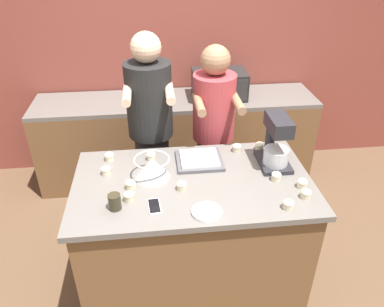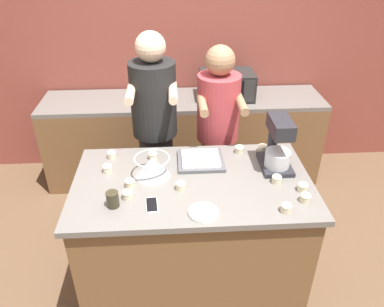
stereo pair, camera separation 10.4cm
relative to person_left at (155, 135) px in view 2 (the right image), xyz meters
name	(u,v)px [view 2 (the right image)]	position (x,y,z in m)	size (l,w,h in m)	color
ground_plane	(192,279)	(0.26, -0.69, -0.92)	(16.00, 16.00, 0.00)	brown
back_wall	(181,44)	(0.26, 1.13, 0.43)	(10.00, 0.06, 2.70)	brown
island_counter	(192,234)	(0.26, -0.69, -0.44)	(1.56, 0.90, 0.94)	brown
back_counter	(184,138)	(0.26, 0.78, -0.47)	(2.80, 0.60, 0.90)	brown
person_left	(155,135)	(0.00, 0.00, 0.00)	(0.37, 0.52, 1.74)	#232328
person_right	(217,139)	(0.51, 0.00, -0.05)	(0.35, 0.51, 1.63)	brown
stand_mixer	(277,146)	(0.84, -0.56, 0.19)	(0.20, 0.30, 0.37)	#232328
mixing_bowl	(152,166)	(0.00, -0.62, 0.10)	(0.24, 0.24, 0.14)	#BCBCC1
baking_tray	(201,160)	(0.33, -0.47, 0.04)	(0.32, 0.29, 0.04)	#4C4C51
microwave_oven	(227,85)	(0.69, 0.78, 0.12)	(0.52, 0.36, 0.26)	black
cell_phone	(152,205)	(0.00, -0.94, 0.03)	(0.08, 0.15, 0.01)	silver
drinking_glass	(113,199)	(-0.23, -0.92, 0.07)	(0.07, 0.07, 0.10)	#332D1E
small_plate	(203,212)	(0.30, -1.02, 0.03)	(0.18, 0.18, 0.02)	white
cupcake_0	(286,207)	(0.78, -1.03, 0.06)	(0.06, 0.06, 0.06)	beige
cupcake_1	(181,185)	(0.18, -0.78, 0.06)	(0.06, 0.06, 0.06)	beige
cupcake_2	(130,183)	(-0.14, -0.73, 0.06)	(0.06, 0.06, 0.06)	beige
cupcake_3	(263,148)	(0.80, -0.35, 0.06)	(0.06, 0.06, 0.06)	beige
cupcake_4	(153,155)	(-0.01, -0.40, 0.06)	(0.06, 0.06, 0.06)	beige
cupcake_5	(239,149)	(0.62, -0.36, 0.06)	(0.06, 0.06, 0.06)	beige
cupcake_6	(303,186)	(0.94, -0.84, 0.06)	(0.06, 0.06, 0.06)	beige
cupcake_7	(127,194)	(-0.15, -0.85, 0.06)	(0.06, 0.06, 0.06)	beige
cupcake_8	(107,168)	(-0.31, -0.55, 0.06)	(0.06, 0.06, 0.06)	beige
cupcake_9	(112,154)	(-0.30, -0.38, 0.06)	(0.06, 0.06, 0.06)	beige
cupcake_10	(306,197)	(0.92, -0.95, 0.06)	(0.06, 0.06, 0.06)	beige
cupcake_11	(277,179)	(0.80, -0.75, 0.06)	(0.06, 0.06, 0.06)	beige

